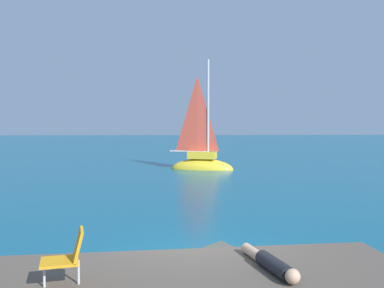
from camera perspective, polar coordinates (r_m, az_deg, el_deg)
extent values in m
plane|color=#0F5675|center=(9.29, -0.29, -14.93)|extent=(160.00, 160.00, 0.00)
cube|color=#4A4B40|center=(8.51, 2.60, -16.64)|extent=(1.69, 1.58, 0.91)
cube|color=brown|center=(8.95, -19.09, -15.81)|extent=(1.30, 1.42, 0.80)
ellipsoid|color=yellow|center=(26.05, 1.32, -3.30)|extent=(3.91, 2.23, 1.27)
cube|color=yellow|center=(25.97, 1.32, -1.44)|extent=(1.80, 1.30, 0.42)
cylinder|color=#B7B7BC|center=(25.83, 2.08, 4.50)|extent=(0.14, 0.14, 5.79)
cylinder|color=#B2B2B7|center=(26.14, -0.42, -0.98)|extent=(2.26, 0.74, 0.11)
pyramid|color=#DB4C38|center=(25.96, 0.67, 3.98)|extent=(1.80, 0.57, 4.40)
cylinder|color=black|center=(7.15, 10.63, -15.18)|extent=(0.46, 0.93, 0.24)
cylinder|color=tan|center=(7.80, 8.03, -13.83)|extent=(0.35, 0.72, 0.18)
sphere|color=tan|center=(6.68, 12.88, -16.33)|extent=(0.22, 0.22, 0.22)
cube|color=orange|center=(6.74, -16.75, -14.34)|extent=(0.62, 0.59, 0.04)
cube|color=orange|center=(6.67, -14.49, -12.47)|extent=(0.25, 0.50, 0.45)
cylinder|color=silver|center=(6.80, -18.55, -15.75)|extent=(0.04, 0.04, 0.35)
cylinder|color=silver|center=(6.79, -14.45, -15.72)|extent=(0.04, 0.04, 0.35)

